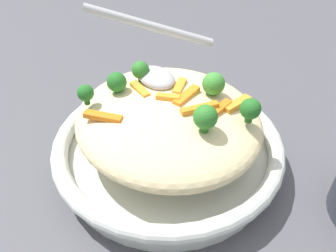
{
  "coord_description": "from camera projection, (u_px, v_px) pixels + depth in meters",
  "views": [
    {
      "loc": [
        0.26,
        -0.19,
        0.32
      ],
      "look_at": [
        0.0,
        0.0,
        0.06
      ],
      "focal_mm": 36.35,
      "sensor_mm": 36.0,
      "label": 1
    }
  ],
  "objects": [
    {
      "name": "pasta_mound",
      "position": [
        168.0,
        119.0,
        0.41
      ],
      "size": [
        0.23,
        0.22,
        0.06
      ],
      "primitive_type": "ellipsoid",
      "color": "beige",
      "rests_on": "serving_bowl"
    },
    {
      "name": "serving_bowl",
      "position": [
        168.0,
        147.0,
        0.44
      ],
      "size": [
        0.29,
        0.29,
        0.04
      ],
      "color": "silver",
      "rests_on": "ground_plane"
    },
    {
      "name": "carrot_piece_0",
      "position": [
        187.0,
        96.0,
        0.39
      ],
      "size": [
        0.02,
        0.04,
        0.01
      ],
      "primitive_type": "cube",
      "rotation": [
        0.0,
        0.0,
        1.88
      ],
      "color": "orange",
      "rests_on": "pasta_mound"
    },
    {
      "name": "serving_spoon",
      "position": [
        154.0,
        56.0,
        0.44
      ],
      "size": [
        0.15,
        0.16,
        0.07
      ],
      "color": "#B7B7BC",
      "rests_on": "pasta_mound"
    },
    {
      "name": "broccoli_floret_5",
      "position": [
        214.0,
        84.0,
        0.39
      ],
      "size": [
        0.03,
        0.03,
        0.03
      ],
      "color": "#377928",
      "rests_on": "pasta_mound"
    },
    {
      "name": "carrot_piece_2",
      "position": [
        103.0,
        117.0,
        0.37
      ],
      "size": [
        0.04,
        0.03,
        0.01
      ],
      "primitive_type": "cube",
      "rotation": [
        0.0,
        0.0,
        0.65
      ],
      "color": "orange",
      "rests_on": "pasta_mound"
    },
    {
      "name": "broccoli_floret_0",
      "position": [
        250.0,
        109.0,
        0.36
      ],
      "size": [
        0.02,
        0.02,
        0.03
      ],
      "color": "#205B1C",
      "rests_on": "pasta_mound"
    },
    {
      "name": "broccoli_floret_3",
      "position": [
        142.0,
        70.0,
        0.42
      ],
      "size": [
        0.02,
        0.02,
        0.03
      ],
      "color": "#296820",
      "rests_on": "pasta_mound"
    },
    {
      "name": "broccoli_floret_4",
      "position": [
        207.0,
        116.0,
        0.34
      ],
      "size": [
        0.03,
        0.03,
        0.03
      ],
      "color": "#296820",
      "rests_on": "pasta_mound"
    },
    {
      "name": "carrot_piece_7",
      "position": [
        163.0,
        78.0,
        0.42
      ],
      "size": [
        0.02,
        0.02,
        0.01
      ],
      "primitive_type": "cube",
      "rotation": [
        0.0,
        0.0,
        0.96
      ],
      "color": "orange",
      "rests_on": "pasta_mound"
    },
    {
      "name": "carrot_piece_1",
      "position": [
        218.0,
        110.0,
        0.38
      ],
      "size": [
        0.02,
        0.04,
        0.01
      ],
      "primitive_type": "cube",
      "rotation": [
        0.0,
        0.0,
        1.79
      ],
      "color": "orange",
      "rests_on": "pasta_mound"
    },
    {
      "name": "broccoli_floret_1",
      "position": [
        86.0,
        93.0,
        0.39
      ],
      "size": [
        0.02,
        0.02,
        0.02
      ],
      "color": "#205B1C",
      "rests_on": "pasta_mound"
    },
    {
      "name": "broccoli_floret_2",
      "position": [
        117.0,
        82.0,
        0.4
      ],
      "size": [
        0.02,
        0.02,
        0.03
      ],
      "color": "#205B1C",
      "rests_on": "pasta_mound"
    },
    {
      "name": "ground_plane",
      "position": [
        168.0,
        161.0,
        0.45
      ],
      "size": [
        2.4,
        2.4,
        0.0
      ],
      "primitive_type": "plane",
      "color": "#4C4C51"
    },
    {
      "name": "carrot_piece_8",
      "position": [
        200.0,
        109.0,
        0.37
      ],
      "size": [
        0.02,
        0.04,
        0.01
      ],
      "primitive_type": "cube",
      "rotation": [
        0.0,
        0.0,
        4.44
      ],
      "color": "orange",
      "rests_on": "pasta_mound"
    },
    {
      "name": "carrot_piece_5",
      "position": [
        140.0,
        90.0,
        0.4
      ],
      "size": [
        0.04,
        0.01,
        0.01
      ],
      "primitive_type": "cube",
      "rotation": [
        0.0,
        0.0,
        6.2
      ],
      "color": "orange",
      "rests_on": "pasta_mound"
    },
    {
      "name": "carrot_piece_6",
      "position": [
        237.0,
        104.0,
        0.39
      ],
      "size": [
        0.01,
        0.04,
        0.01
      ],
      "primitive_type": "cube",
      "rotation": [
        0.0,
        0.0,
        4.77
      ],
      "color": "orange",
      "rests_on": "pasta_mound"
    },
    {
      "name": "carrot_piece_4",
      "position": [
        180.0,
        87.0,
        0.41
      ],
      "size": [
        0.03,
        0.03,
        0.01
      ],
      "primitive_type": "cube",
      "rotation": [
        0.0,
        0.0,
        5.35
      ],
      "color": "orange",
      "rests_on": "pasta_mound"
    },
    {
      "name": "carrot_piece_3",
      "position": [
        168.0,
        98.0,
        0.39
      ],
      "size": [
        0.03,
        0.02,
        0.01
      ],
      "primitive_type": "cube",
      "rotation": [
        0.0,
        0.0,
        0.73
      ],
      "color": "orange",
      "rests_on": "pasta_mound"
    }
  ]
}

